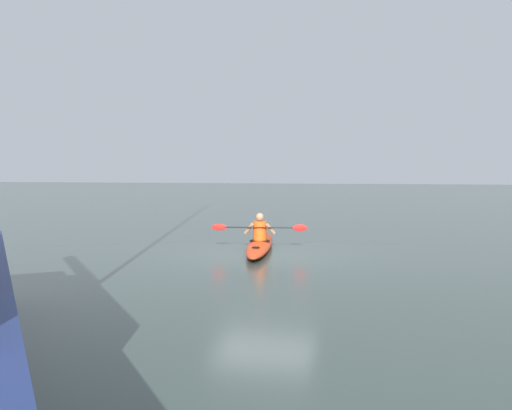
{
  "coord_description": "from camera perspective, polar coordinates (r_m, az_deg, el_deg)",
  "views": [
    {
      "loc": [
        -3.2,
        13.55,
        2.06
      ],
      "look_at": [
        -0.57,
        3.09,
        1.42
      ],
      "focal_mm": 39.85,
      "sensor_mm": 36.0,
      "label": 1
    }
  ],
  "objects": [
    {
      "name": "ground_plane",
      "position": [
        14.07,
        0.82,
        -5.01
      ],
      "size": [
        160.0,
        160.0,
        0.0
      ],
      "primitive_type": "plane",
      "color": "#384742"
    },
    {
      "name": "kayak",
      "position": [
        14.97,
        0.42,
        -3.98
      ],
      "size": [
        1.44,
        5.01,
        0.27
      ],
      "color": "red",
      "rests_on": "ground"
    },
    {
      "name": "kayaker",
      "position": [
        14.77,
        0.38,
        -2.4
      ],
      "size": [
        2.45,
        0.61,
        0.71
      ],
      "color": "#E04C14",
      "rests_on": "kayak"
    }
  ]
}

